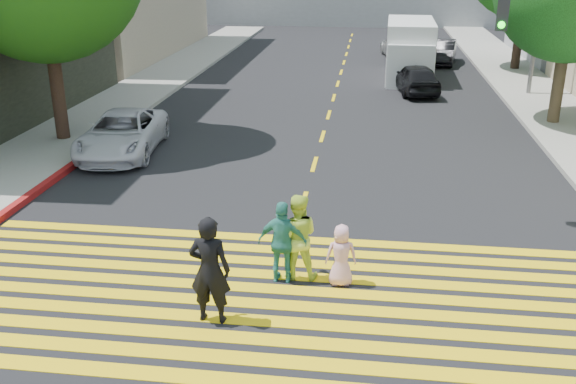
% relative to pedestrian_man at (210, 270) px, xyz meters
% --- Properties ---
extents(ground, '(120.00, 120.00, 0.00)m').
position_rel_pedestrian_man_xyz_m(ground, '(0.97, -0.37, -0.96)').
color(ground, black).
extents(sidewalk_left, '(3.00, 40.00, 0.15)m').
position_rel_pedestrian_man_xyz_m(sidewalk_left, '(-7.53, 21.63, -0.88)').
color(sidewalk_left, gray).
rests_on(sidewalk_left, ground).
extents(sidewalk_right, '(3.00, 60.00, 0.15)m').
position_rel_pedestrian_man_xyz_m(sidewalk_right, '(9.47, 14.63, -0.88)').
color(sidewalk_right, gray).
rests_on(sidewalk_right, ground).
extents(curb_red, '(0.20, 8.00, 0.16)m').
position_rel_pedestrian_man_xyz_m(curb_red, '(-5.93, 5.63, -0.88)').
color(curb_red, maroon).
rests_on(curb_red, ground).
extents(crosswalk, '(13.40, 5.30, 0.01)m').
position_rel_pedestrian_man_xyz_m(crosswalk, '(0.97, 0.90, -0.95)').
color(crosswalk, yellow).
rests_on(crosswalk, ground).
extents(lane_line, '(0.12, 34.40, 0.01)m').
position_rel_pedestrian_man_xyz_m(lane_line, '(0.97, 22.13, -0.95)').
color(lane_line, yellow).
rests_on(lane_line, ground).
extents(pedestrian_man, '(0.72, 0.48, 1.92)m').
position_rel_pedestrian_man_xyz_m(pedestrian_man, '(0.00, 0.00, 0.00)').
color(pedestrian_man, black).
rests_on(pedestrian_man, ground).
extents(pedestrian_woman, '(0.88, 0.71, 1.70)m').
position_rel_pedestrian_man_xyz_m(pedestrian_woman, '(1.26, 1.72, -0.11)').
color(pedestrian_woman, '#CEEB49').
rests_on(pedestrian_woman, ground).
extents(pedestrian_child, '(0.63, 0.46, 1.21)m').
position_rel_pedestrian_man_xyz_m(pedestrian_child, '(2.11, 1.55, -0.35)').
color(pedestrian_child, '#E7A5B7').
rests_on(pedestrian_child, ground).
extents(pedestrian_extra, '(0.97, 0.44, 1.61)m').
position_rel_pedestrian_man_xyz_m(pedestrian_extra, '(1.01, 1.53, -0.15)').
color(pedestrian_extra, teal).
rests_on(pedestrian_extra, ground).
extents(white_sedan, '(2.56, 4.75, 1.27)m').
position_rel_pedestrian_man_xyz_m(white_sedan, '(-4.99, 8.95, -0.32)').
color(white_sedan, silver).
rests_on(white_sedan, ground).
extents(dark_car_near, '(2.13, 4.02, 1.30)m').
position_rel_pedestrian_man_xyz_m(dark_car_near, '(4.44, 19.00, -0.31)').
color(dark_car_near, black).
rests_on(dark_car_near, ground).
extents(silver_car, '(2.44, 4.70, 1.30)m').
position_rel_pedestrian_man_xyz_m(silver_car, '(4.09, 28.67, -0.31)').
color(silver_car, '#B7B7B7').
rests_on(silver_car, ground).
extents(dark_car_parked, '(1.94, 4.04, 1.28)m').
position_rel_pedestrian_man_xyz_m(dark_car_parked, '(6.27, 26.92, -0.32)').
color(dark_car_parked, black).
rests_on(dark_car_parked, ground).
extents(white_van, '(2.30, 5.80, 2.71)m').
position_rel_pedestrian_man_xyz_m(white_van, '(4.28, 22.39, 0.33)').
color(white_van, silver).
rests_on(white_van, ground).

